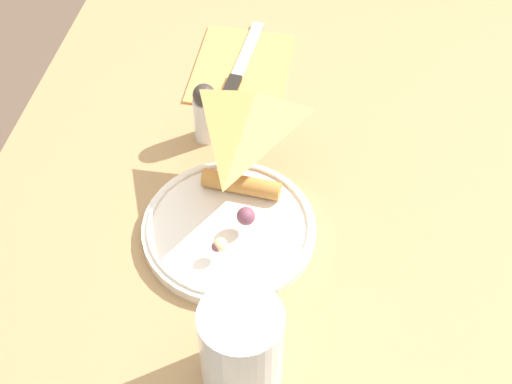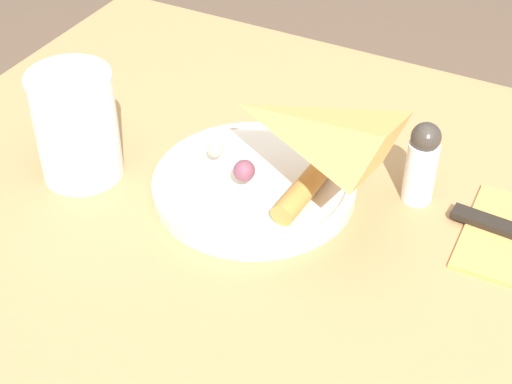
# 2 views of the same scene
# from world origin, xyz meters

# --- Properties ---
(dining_table) EXTENTS (1.10, 0.71, 0.78)m
(dining_table) POSITION_xyz_m (0.00, 0.00, 0.65)
(dining_table) COLOR #A87F51
(dining_table) RESTS_ON ground_plane
(plate_pizza) EXTENTS (0.22, 0.22, 0.05)m
(plate_pizza) POSITION_xyz_m (-0.14, 0.01, 0.79)
(plate_pizza) COLOR silver
(plate_pizza) RESTS_ON dining_table
(milk_glass) EXTENTS (0.09, 0.09, 0.12)m
(milk_glass) POSITION_xyz_m (-0.33, -0.04, 0.83)
(milk_glass) COLOR white
(milk_glass) RESTS_ON dining_table
(pepper_shaker) EXTENTS (0.03, 0.03, 0.10)m
(pepper_shaker) POSITION_xyz_m (0.02, 0.08, 0.82)
(pepper_shaker) COLOR white
(pepper_shaker) RESTS_ON dining_table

